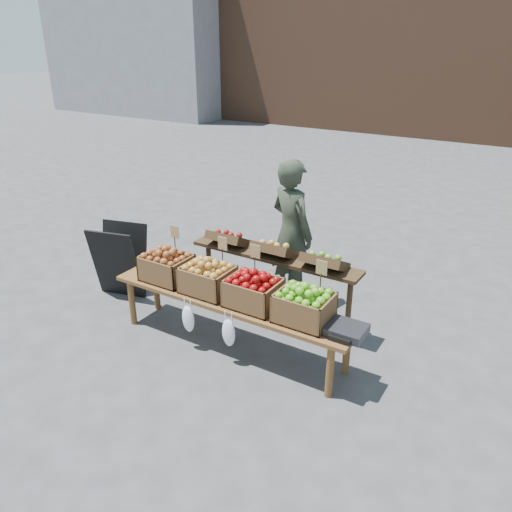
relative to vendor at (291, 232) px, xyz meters
The scene contains 11 objects.
ground 2.00m from the vendor, 59.97° to the right, with size 80.00×80.00×0.00m, color #444446.
grey_building 17.59m from the vendor, 138.86° to the left, with size 8.00×3.00×7.00m, color gray.
vendor is the anchor object (origin of this frame).
chalkboard_sign 2.14m from the vendor, 151.50° to the right, with size 0.61×0.33×0.92m, color black, non-canonical shape.
back_table 0.64m from the vendor, 82.64° to the right, with size 2.10×0.44×1.04m, color #372514, non-canonical shape.
display_bench 1.38m from the vendor, 91.32° to the right, with size 2.70×0.56×0.57m, color brown, non-canonical shape.
crate_golden_apples 1.52m from the vendor, 124.31° to the right, with size 0.50×0.40×0.28m, color brown, non-canonical shape.
crate_russet_pears 1.30m from the vendor, 103.65° to the right, with size 0.50×0.40×0.28m, color #A6891D, non-canonical shape.
crate_red_apples 1.29m from the vendor, 78.87° to the right, with size 0.50×0.40×0.28m, color #6B0200, non-canonical shape.
crate_green_apples 1.49m from the vendor, 57.53° to the right, with size 0.50×0.40×0.28m, color #429D10, non-canonical shape.
weighing_scale 1.77m from the vendor, 45.70° to the right, with size 0.34×0.30×0.08m, color black.
Camera 1 is at (1.61, -3.33, 3.00)m, focal length 35.00 mm.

